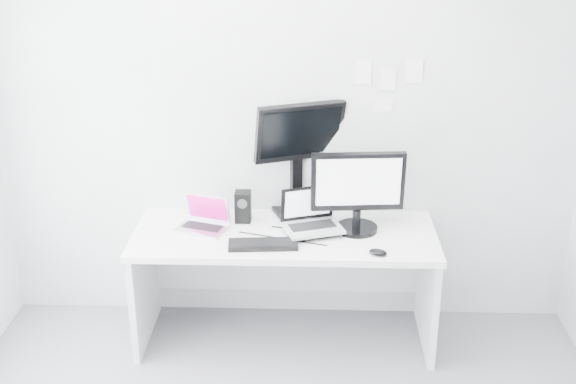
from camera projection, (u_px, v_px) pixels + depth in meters
name	position (u px, v px, depth m)	size (l,w,h in m)	color
back_wall	(287.00, 116.00, 4.48)	(3.60, 3.60, 0.00)	silver
desk	(285.00, 287.00, 4.52)	(1.80, 0.70, 0.73)	white
macbook	(201.00, 214.00, 4.38)	(0.29, 0.22, 0.22)	#ACACB0
speaker	(243.00, 206.00, 4.51)	(0.10, 0.10, 0.19)	black
dell_laptop	(313.00, 212.00, 4.33)	(0.33, 0.26, 0.27)	#AFB2B6
rear_monitor	(298.00, 157.00, 4.53)	(0.55, 0.20, 0.75)	black
samsung_monitor	(358.00, 191.00, 4.33)	(0.55, 0.25, 0.50)	black
keyboard	(263.00, 245.00, 4.21)	(0.39, 0.14, 0.03)	black
mouse	(378.00, 252.00, 4.11)	(0.10, 0.07, 0.03)	black
wall_note_0	(363.00, 73.00, 4.36)	(0.10, 0.00, 0.14)	white
wall_note_1	(388.00, 79.00, 4.37)	(0.09, 0.00, 0.13)	white
wall_note_2	(414.00, 71.00, 4.35)	(0.10, 0.00, 0.14)	white
wall_note_3	(383.00, 106.00, 4.43)	(0.11, 0.00, 0.08)	white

